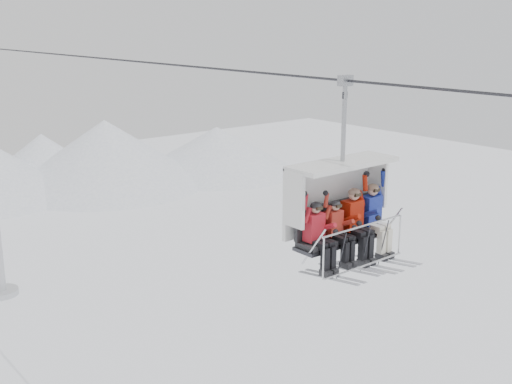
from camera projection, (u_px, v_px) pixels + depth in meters
haul_cable at (256, 72)px, 15.35m from camera, size 0.06×50.00×0.06m
chairlift_carrier at (337, 200)px, 13.94m from camera, size 2.63×1.17×3.98m
skier_far_left at (318, 234)px, 13.31m from camera, size 0.40×1.69×1.60m
skier_center_left at (338, 230)px, 13.67m from camera, size 0.37×1.69×1.50m
skier_center_right at (356, 221)px, 14.02m from camera, size 0.45×1.69×1.76m
skier_far_right at (374, 216)px, 14.40m from camera, size 0.45×1.69×1.76m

